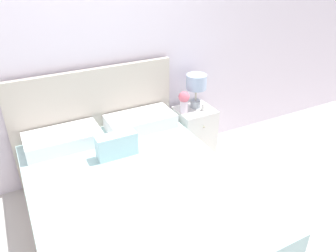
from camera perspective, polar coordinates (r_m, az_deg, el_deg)
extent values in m
plane|color=#BCB7B2|center=(3.73, -11.43, -7.29)|extent=(12.00, 12.00, 0.00)
cube|color=white|center=(3.23, -14.05, 12.49)|extent=(8.00, 0.06, 2.60)
cube|color=beige|center=(2.86, -5.29, -15.62)|extent=(1.60, 2.07, 0.33)
cube|color=silver|center=(2.68, -5.55, -11.43)|extent=(1.57, 2.03, 0.22)
cube|color=beige|center=(3.41, -12.22, 0.40)|extent=(1.63, 0.05, 1.16)
cube|color=white|center=(3.13, -17.82, -2.26)|extent=(0.67, 0.36, 0.14)
cube|color=white|center=(3.30, -4.80, 0.81)|extent=(0.67, 0.36, 0.14)
cube|color=silver|center=(2.86, -8.91, -3.34)|extent=(0.35, 0.12, 0.21)
cube|color=white|center=(3.77, 4.57, -1.06)|extent=(0.41, 0.37, 0.58)
sphere|color=#B2AD93|center=(3.55, 6.30, -0.15)|extent=(0.02, 0.02, 0.02)
cylinder|color=#A8B2BC|center=(3.67, 4.80, 3.87)|extent=(0.11, 0.11, 0.09)
cylinder|color=#B7B29E|center=(3.62, 4.87, 5.48)|extent=(0.02, 0.02, 0.14)
cylinder|color=#A8BCDB|center=(3.56, 4.97, 7.68)|extent=(0.22, 0.22, 0.16)
cylinder|color=silver|center=(3.53, 2.77, 3.40)|extent=(0.09, 0.09, 0.14)
sphere|color=#E06B7F|center=(3.48, 2.81, 5.09)|extent=(0.12, 0.12, 0.12)
sphere|color=#609356|center=(3.51, 3.22, 4.73)|extent=(0.05, 0.05, 0.05)
cube|color=white|center=(3.62, 6.43, 3.32)|extent=(0.07, 0.04, 0.07)
cylinder|color=white|center=(3.60, 6.62, 3.18)|extent=(0.05, 0.00, 0.05)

